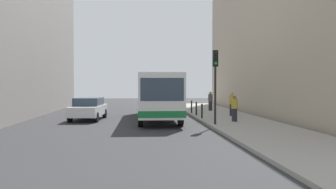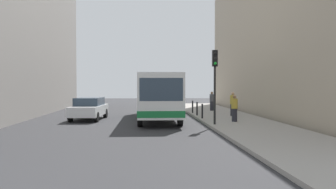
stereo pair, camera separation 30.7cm
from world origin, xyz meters
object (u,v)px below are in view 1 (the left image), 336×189
(pedestrian_near_signal, at_px, (234,108))
(pedestrian_far_sidewalk, at_px, (210,101))
(bollard_mid, at_px, (196,109))
(bollard_near, at_px, (202,111))
(bollard_far, at_px, (192,107))
(bus, at_px, (157,94))
(car_beside_bus, at_px, (89,108))
(pedestrian_mid_sidewalk, at_px, (232,104))
(traffic_light, at_px, (215,73))

(pedestrian_near_signal, relative_size, pedestrian_far_sidewalk, 0.98)
(bollard_mid, bearing_deg, bollard_near, -90.00)
(bollard_near, relative_size, bollard_far, 1.00)
(pedestrian_near_signal, height_order, pedestrian_far_sidewalk, pedestrian_far_sidewalk)
(bus, relative_size, pedestrian_far_sidewalk, 6.87)
(car_beside_bus, relative_size, pedestrian_far_sidewalk, 2.82)
(bollard_far, xyz_separation_m, pedestrian_mid_sidewalk, (2.43, -2.89, 0.36))
(bus, bearing_deg, pedestrian_far_sidewalk, -129.80)
(car_beside_bus, xyz_separation_m, pedestrian_near_signal, (9.04, -3.20, 0.15))
(bollard_far, distance_m, pedestrian_near_signal, 6.80)
(bus, bearing_deg, car_beside_bus, 0.30)
(car_beside_bus, distance_m, bollard_near, 7.53)
(traffic_light, distance_m, pedestrian_near_signal, 2.91)
(car_beside_bus, height_order, bollard_near, car_beside_bus)
(traffic_light, bearing_deg, bollard_mid, 90.99)
(bollard_near, xyz_separation_m, pedestrian_far_sidewalk, (1.95, 6.73, 0.32))
(bollard_near, bearing_deg, bus, 159.56)
(bollard_near, bearing_deg, pedestrian_far_sidewalk, 73.81)
(traffic_light, bearing_deg, pedestrian_far_sidewalk, 79.74)
(bollard_mid, bearing_deg, bus, -157.53)
(bollard_mid, bearing_deg, car_beside_bus, -171.15)
(bus, distance_m, bollard_far, 4.60)
(pedestrian_mid_sidewalk, bearing_deg, bollard_far, -172.60)
(pedestrian_far_sidewalk, bearing_deg, bollard_far, -124.23)
(bollard_near, height_order, bollard_mid, same)
(car_beside_bus, bearing_deg, bus, -175.78)
(car_beside_bus, height_order, traffic_light, traffic_light)
(bollard_mid, bearing_deg, pedestrian_mid_sidewalk, -14.71)
(pedestrian_near_signal, height_order, pedestrian_mid_sidewalk, pedestrian_mid_sidewalk)
(bus, relative_size, bollard_mid, 11.63)
(car_beside_bus, relative_size, bollard_near, 4.77)
(traffic_light, xyz_separation_m, bollard_mid, (-0.10, 5.76, -2.38))
(pedestrian_far_sidewalk, bearing_deg, traffic_light, -93.29)
(car_beside_bus, bearing_deg, bollard_near, 176.19)
(car_beside_bus, bearing_deg, pedestrian_mid_sidewalk, -172.49)
(traffic_light, height_order, bollard_near, traffic_light)
(bollard_near, xyz_separation_m, pedestrian_mid_sidewalk, (2.43, 1.61, 0.36))
(bollard_near, bearing_deg, pedestrian_mid_sidewalk, 33.52)
(traffic_light, xyz_separation_m, pedestrian_far_sidewalk, (1.85, 10.24, -2.06))
(traffic_light, xyz_separation_m, bollard_near, (-0.10, 3.52, -2.38))
(pedestrian_near_signal, xyz_separation_m, pedestrian_far_sidewalk, (0.37, 8.84, 0.02))
(car_beside_bus, relative_size, traffic_light, 1.10)
(pedestrian_mid_sidewalk, bearing_deg, bollard_mid, -137.41)
(pedestrian_near_signal, bearing_deg, bus, -122.13)
(car_beside_bus, xyz_separation_m, traffic_light, (7.55, -4.60, 2.22))
(traffic_light, bearing_deg, bus, 122.85)
(bollard_near, distance_m, bollard_mid, 2.25)
(bus, relative_size, traffic_light, 2.69)
(bollard_far, bearing_deg, bollard_near, -90.00)
(traffic_light, distance_m, bollard_far, 8.36)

